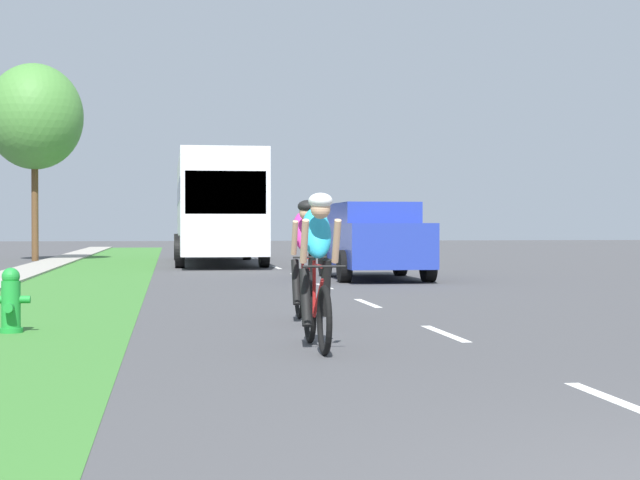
{
  "coord_description": "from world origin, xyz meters",
  "views": [
    {
      "loc": [
        -3.15,
        -3.79,
        1.26
      ],
      "look_at": [
        0.4,
        20.32,
        0.91
      ],
      "focal_mm": 57.18,
      "sensor_mm": 36.0,
      "label": 1
    }
  ],
  "objects_px": {
    "bus_white": "(216,204)",
    "street_tree_far": "(35,117)",
    "cyclist_lead": "(317,269)",
    "suv_blue": "(374,239)",
    "fire_hydrant_green": "(11,301)",
    "cyclist_trailing": "(305,260)"
  },
  "relations": [
    {
      "from": "cyclist_trailing",
      "to": "bus_white",
      "type": "distance_m",
      "value": 21.16
    },
    {
      "from": "bus_white",
      "to": "street_tree_far",
      "type": "relative_size",
      "value": 1.66
    },
    {
      "from": "cyclist_lead",
      "to": "suv_blue",
      "type": "xyz_separation_m",
      "value": [
        3.27,
        13.31,
        0.14
      ]
    },
    {
      "from": "cyclist_lead",
      "to": "bus_white",
      "type": "xyz_separation_m",
      "value": [
        0.06,
        23.93,
        1.17
      ]
    },
    {
      "from": "street_tree_far",
      "to": "cyclist_trailing",
      "type": "bearing_deg",
      "value": -75.01
    },
    {
      "from": "cyclist_trailing",
      "to": "suv_blue",
      "type": "bearing_deg",
      "value": 73.92
    },
    {
      "from": "suv_blue",
      "to": "bus_white",
      "type": "height_order",
      "value": "bus_white"
    },
    {
      "from": "bus_white",
      "to": "street_tree_far",
      "type": "xyz_separation_m",
      "value": [
        -6.26,
        2.96,
        3.12
      ]
    },
    {
      "from": "fire_hydrant_green",
      "to": "bus_white",
      "type": "height_order",
      "value": "bus_white"
    },
    {
      "from": "cyclist_trailing",
      "to": "cyclist_lead",
      "type": "bearing_deg",
      "value": -94.99
    },
    {
      "from": "cyclist_trailing",
      "to": "bus_white",
      "type": "bearing_deg",
      "value": 90.5
    },
    {
      "from": "cyclist_lead",
      "to": "street_tree_far",
      "type": "bearing_deg",
      "value": 102.99
    },
    {
      "from": "fire_hydrant_green",
      "to": "cyclist_trailing",
      "type": "relative_size",
      "value": 0.44
    },
    {
      "from": "cyclist_lead",
      "to": "bus_white",
      "type": "relative_size",
      "value": 0.15
    },
    {
      "from": "cyclist_trailing",
      "to": "street_tree_far",
      "type": "relative_size",
      "value": 0.25
    },
    {
      "from": "bus_white",
      "to": "street_tree_far",
      "type": "bearing_deg",
      "value": 154.71
    },
    {
      "from": "cyclist_lead",
      "to": "suv_blue",
      "type": "bearing_deg",
      "value": 76.19
    },
    {
      "from": "suv_blue",
      "to": "cyclist_lead",
      "type": "bearing_deg",
      "value": -103.81
    },
    {
      "from": "fire_hydrant_green",
      "to": "cyclist_trailing",
      "type": "xyz_separation_m",
      "value": [
        3.56,
        0.73,
        0.44
      ]
    },
    {
      "from": "cyclist_trailing",
      "to": "suv_blue",
      "type": "relative_size",
      "value": 0.37
    },
    {
      "from": "suv_blue",
      "to": "fire_hydrant_green",
      "type": "bearing_deg",
      "value": -120.4
    },
    {
      "from": "cyclist_trailing",
      "to": "street_tree_far",
      "type": "bearing_deg",
      "value": 104.99
    }
  ]
}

